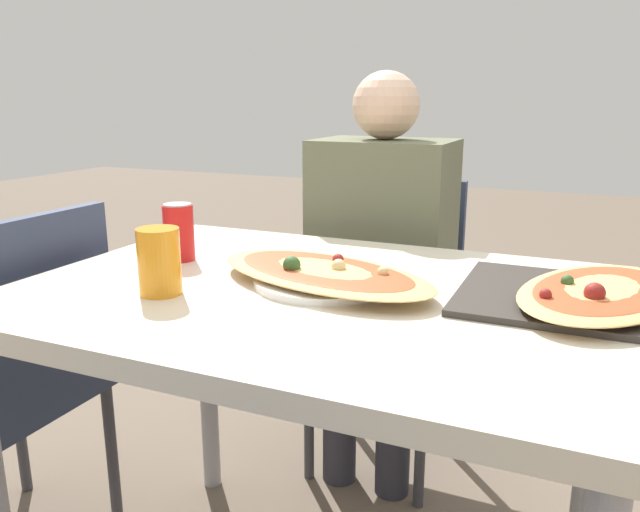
% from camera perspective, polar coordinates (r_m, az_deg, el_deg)
% --- Properties ---
extents(dining_table, '(1.12, 0.81, 0.78)m').
position_cam_1_polar(dining_table, '(1.20, -0.12, -6.82)').
color(dining_table, beige).
rests_on(dining_table, ground_plane).
extents(chair_far_seated, '(0.40, 0.40, 0.88)m').
position_cam_1_polar(chair_far_seated, '(1.95, 6.50, -4.68)').
color(chair_far_seated, '#2D3851').
rests_on(chair_far_seated, ground_plane).
extents(chair_side_left, '(0.40, 0.40, 0.88)m').
position_cam_1_polar(chair_side_left, '(1.66, -25.82, -9.52)').
color(chair_side_left, '#2D3851').
rests_on(chair_side_left, ground_plane).
extents(person_seated, '(0.38, 0.29, 1.20)m').
position_cam_1_polar(person_seated, '(1.78, 5.59, 0.45)').
color(person_seated, '#2D2D38').
rests_on(person_seated, ground_plane).
extents(pizza_main, '(0.53, 0.36, 0.06)m').
position_cam_1_polar(pizza_main, '(1.19, 0.29, -1.65)').
color(pizza_main, white).
rests_on(pizza_main, dining_table).
extents(soda_can, '(0.07, 0.07, 0.12)m').
position_cam_1_polar(soda_can, '(1.39, -12.79, 2.13)').
color(soda_can, red).
rests_on(soda_can, dining_table).
extents(drink_glass, '(0.08, 0.08, 0.12)m').
position_cam_1_polar(drink_glass, '(1.16, -14.48, -0.48)').
color(drink_glass, orange).
rests_on(drink_glass, dining_table).
extents(serving_tray, '(0.36, 0.34, 0.01)m').
position_cam_1_polar(serving_tray, '(1.18, 21.61, -3.58)').
color(serving_tray, '#332D28').
rests_on(serving_tray, dining_table).
extents(pizza_second, '(0.36, 0.47, 0.06)m').
position_cam_1_polar(pizza_second, '(1.17, 24.32, -3.18)').
color(pizza_second, white).
rests_on(pizza_second, dining_table).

